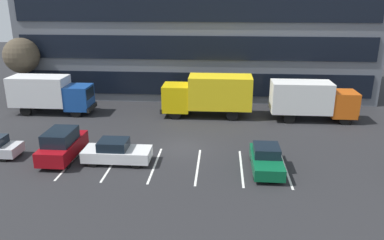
{
  "coord_description": "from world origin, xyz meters",
  "views": [
    {
      "loc": [
        2.74,
        -25.3,
        10.58
      ],
      "look_at": [
        0.62,
        2.17,
        1.4
      ],
      "focal_mm": 35.49,
      "sensor_mm": 36.0,
      "label": 1
    }
  ],
  "objects_px": {
    "sedan_forest": "(266,159)",
    "suv_maroon": "(62,145)",
    "box_truck_blue": "(50,93)",
    "box_truck_orange": "(312,99)",
    "bare_tree": "(22,56)",
    "sedan_white": "(117,152)",
    "box_truck_yellow_all": "(209,94)"
  },
  "relations": [
    {
      "from": "bare_tree",
      "to": "sedan_forest",
      "type": "bearing_deg",
      "value": -31.79
    },
    {
      "from": "box_truck_blue",
      "to": "sedan_white",
      "type": "height_order",
      "value": "box_truck_blue"
    },
    {
      "from": "box_truck_orange",
      "to": "suv_maroon",
      "type": "bearing_deg",
      "value": -152.28
    },
    {
      "from": "box_truck_orange",
      "to": "suv_maroon",
      "type": "xyz_separation_m",
      "value": [
        -18.37,
        -9.65,
        -0.93
      ]
    },
    {
      "from": "box_truck_orange",
      "to": "bare_tree",
      "type": "bearing_deg",
      "value": 172.27
    },
    {
      "from": "sedan_white",
      "to": "box_truck_orange",
      "type": "bearing_deg",
      "value": 34.39
    },
    {
      "from": "sedan_forest",
      "to": "bare_tree",
      "type": "height_order",
      "value": "bare_tree"
    },
    {
      "from": "box_truck_blue",
      "to": "box_truck_orange",
      "type": "height_order",
      "value": "box_truck_blue"
    },
    {
      "from": "box_truck_blue",
      "to": "box_truck_yellow_all",
      "type": "bearing_deg",
      "value": 0.73
    },
    {
      "from": "suv_maroon",
      "to": "bare_tree",
      "type": "bearing_deg",
      "value": 124.65
    },
    {
      "from": "box_truck_blue",
      "to": "sedan_forest",
      "type": "bearing_deg",
      "value": -29.67
    },
    {
      "from": "box_truck_yellow_all",
      "to": "suv_maroon",
      "type": "distance_m",
      "value": 13.88
    },
    {
      "from": "box_truck_yellow_all",
      "to": "sedan_forest",
      "type": "height_order",
      "value": "box_truck_yellow_all"
    },
    {
      "from": "box_truck_yellow_all",
      "to": "sedan_white",
      "type": "xyz_separation_m",
      "value": [
        -5.66,
        -10.46,
        -1.36
      ]
    },
    {
      "from": "sedan_white",
      "to": "suv_maroon",
      "type": "relative_size",
      "value": 0.96
    },
    {
      "from": "box_truck_blue",
      "to": "box_truck_orange",
      "type": "bearing_deg",
      "value": -0.69
    },
    {
      "from": "box_truck_orange",
      "to": "bare_tree",
      "type": "height_order",
      "value": "bare_tree"
    },
    {
      "from": "sedan_white",
      "to": "bare_tree",
      "type": "height_order",
      "value": "bare_tree"
    },
    {
      "from": "sedan_white",
      "to": "box_truck_blue",
      "type": "bearing_deg",
      "value": 131.06
    },
    {
      "from": "box_truck_blue",
      "to": "sedan_forest",
      "type": "height_order",
      "value": "box_truck_blue"
    },
    {
      "from": "box_truck_yellow_all",
      "to": "box_truck_orange",
      "type": "xyz_separation_m",
      "value": [
        8.94,
        -0.47,
        -0.17
      ]
    },
    {
      "from": "box_truck_yellow_all",
      "to": "sedan_forest",
      "type": "bearing_deg",
      "value": -69.59
    },
    {
      "from": "box_truck_blue",
      "to": "box_truck_orange",
      "type": "distance_m",
      "value": 23.55
    },
    {
      "from": "box_truck_yellow_all",
      "to": "bare_tree",
      "type": "xyz_separation_m",
      "value": [
        -18.7,
        3.28,
        2.67
      ]
    },
    {
      "from": "sedan_forest",
      "to": "suv_maroon",
      "type": "distance_m",
      "value": 13.47
    },
    {
      "from": "box_truck_orange",
      "to": "suv_maroon",
      "type": "distance_m",
      "value": 20.77
    },
    {
      "from": "suv_maroon",
      "to": "box_truck_orange",
      "type": "bearing_deg",
      "value": 27.72
    },
    {
      "from": "box_truck_orange",
      "to": "sedan_forest",
      "type": "xyz_separation_m",
      "value": [
        -4.92,
        -10.33,
        -1.2
      ]
    },
    {
      "from": "box_truck_yellow_all",
      "to": "box_truck_blue",
      "type": "height_order",
      "value": "box_truck_yellow_all"
    },
    {
      "from": "box_truck_blue",
      "to": "suv_maroon",
      "type": "relative_size",
      "value": 1.64
    },
    {
      "from": "box_truck_orange",
      "to": "suv_maroon",
      "type": "height_order",
      "value": "box_truck_orange"
    },
    {
      "from": "sedan_white",
      "to": "sedan_forest",
      "type": "bearing_deg",
      "value": -2.01
    }
  ]
}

